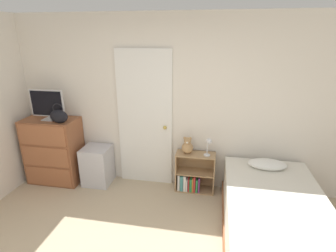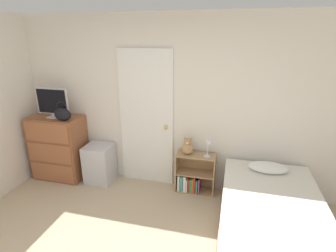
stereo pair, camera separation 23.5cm
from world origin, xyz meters
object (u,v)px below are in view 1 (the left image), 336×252
(teddy_bear, at_px, (187,146))
(tv, at_px, (47,104))
(handbag, at_px, (59,116))
(storage_bin, at_px, (97,165))
(bed, at_px, (274,218))
(desk_lamp, at_px, (208,144))
(dresser, at_px, (54,150))
(bookshelf, at_px, (193,176))

(teddy_bear, bearing_deg, tv, -176.58)
(handbag, xyz_separation_m, storage_bin, (0.44, 0.17, -0.84))
(storage_bin, relative_size, teddy_bear, 2.37)
(tv, bearing_deg, storage_bin, 4.63)
(storage_bin, height_order, bed, bed)
(handbag, distance_m, desk_lamp, 2.18)
(dresser, relative_size, storage_bin, 1.71)
(dresser, relative_size, tv, 1.97)
(teddy_bear, bearing_deg, desk_lamp, -6.83)
(storage_bin, relative_size, bookshelf, 1.00)
(dresser, height_order, handbag, handbag)
(tv, bearing_deg, teddy_bear, 3.42)
(dresser, bearing_deg, bed, -12.98)
(teddy_bear, height_order, desk_lamp, desk_lamp)
(dresser, bearing_deg, desk_lamp, 1.65)
(bookshelf, relative_size, teddy_bear, 2.36)
(dresser, relative_size, handbag, 3.52)
(storage_bin, bearing_deg, handbag, -158.85)
(dresser, height_order, storage_bin, dresser)
(bed, bearing_deg, tv, 167.27)
(handbag, relative_size, teddy_bear, 1.15)
(bookshelf, xyz_separation_m, teddy_bear, (-0.09, 0.00, 0.48))
(tv, relative_size, bed, 0.27)
(dresser, height_order, bookshelf, dresser)
(tv, distance_m, bed, 3.41)
(handbag, bearing_deg, dresser, 152.57)
(desk_lamp, bearing_deg, storage_bin, -178.88)
(storage_bin, xyz_separation_m, desk_lamp, (1.71, 0.03, 0.49))
(bookshelf, distance_m, desk_lamp, 0.60)
(dresser, xyz_separation_m, tv, (0.02, -0.02, 0.76))
(dresser, height_order, bed, dresser)
(tv, height_order, storage_bin, tv)
(storage_bin, xyz_separation_m, bookshelf, (1.50, 0.07, -0.07))
(bookshelf, bearing_deg, desk_lamp, -9.62)
(dresser, distance_m, bookshelf, 2.21)
(bookshelf, height_order, bed, bed)
(desk_lamp, bearing_deg, bookshelf, 170.38)
(dresser, height_order, tv, tv)
(dresser, distance_m, desk_lamp, 2.42)
(bookshelf, bearing_deg, storage_bin, -177.35)
(handbag, distance_m, bookshelf, 2.15)
(tv, bearing_deg, handbag, -25.66)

